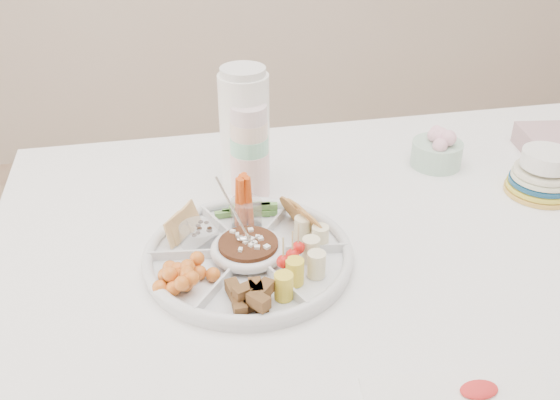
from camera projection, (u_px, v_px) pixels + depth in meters
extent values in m
cube|color=white|center=(361.00, 360.00, 1.46)|extent=(1.52, 1.02, 0.76)
cylinder|color=silver|center=(248.00, 252.00, 1.15)|extent=(0.43, 0.43, 0.04)
cylinder|color=#4D2513|center=(248.00, 249.00, 1.14)|extent=(0.12, 0.12, 0.04)
cylinder|color=silver|center=(249.00, 146.00, 1.31)|extent=(0.09, 0.09, 0.23)
cylinder|color=white|center=(245.00, 128.00, 1.34)|extent=(0.12, 0.12, 0.28)
cylinder|color=#8CBD9E|center=(437.00, 148.00, 1.47)|extent=(0.15, 0.15, 0.09)
cube|color=#B18B90|center=(555.00, 142.00, 1.54)|extent=(0.18, 0.16, 0.05)
cylinder|color=#EBDB53|center=(543.00, 173.00, 1.35)|extent=(0.19, 0.19, 0.10)
cube|color=white|center=(459.00, 396.00, 0.88)|extent=(0.28, 0.12, 0.01)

